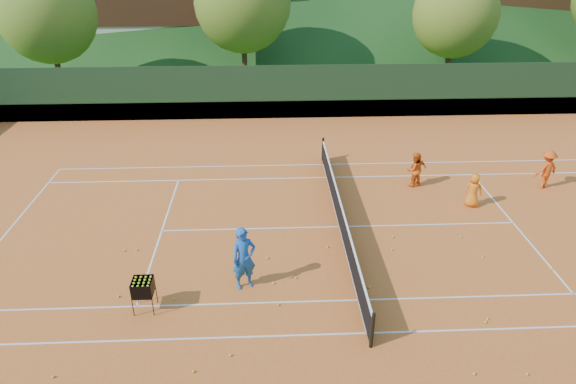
{
  "coord_description": "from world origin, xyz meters",
  "views": [
    {
      "loc": [
        -2.58,
        -15.82,
        9.68
      ],
      "look_at": [
        -1.88,
        0.0,
        1.48
      ],
      "focal_mm": 32.0,
      "sensor_mm": 36.0,
      "label": 1
    }
  ],
  "objects_px": {
    "student_d": "(546,169)",
    "tennis_net": "(340,215)",
    "coach": "(244,258)",
    "student_b": "(418,169)",
    "student_c": "(473,190)",
    "student_a": "(414,169)",
    "ball_hopper": "(143,288)"
  },
  "relations": [
    {
      "from": "student_b",
      "to": "coach",
      "type": "bearing_deg",
      "value": 25.21
    },
    {
      "from": "student_a",
      "to": "ball_hopper",
      "type": "height_order",
      "value": "student_a"
    },
    {
      "from": "coach",
      "to": "student_d",
      "type": "distance_m",
      "value": 13.62
    },
    {
      "from": "coach",
      "to": "student_a",
      "type": "bearing_deg",
      "value": 20.84
    },
    {
      "from": "student_b",
      "to": "ball_hopper",
      "type": "height_order",
      "value": "student_b"
    },
    {
      "from": "coach",
      "to": "student_a",
      "type": "xyz_separation_m",
      "value": [
        6.81,
        6.49,
        -0.26
      ]
    },
    {
      "from": "tennis_net",
      "to": "student_b",
      "type": "bearing_deg",
      "value": 42.11
    },
    {
      "from": "student_a",
      "to": "coach",
      "type": "bearing_deg",
      "value": 27.96
    },
    {
      "from": "student_b",
      "to": "student_d",
      "type": "bearing_deg",
      "value": 155.91
    },
    {
      "from": "student_d",
      "to": "ball_hopper",
      "type": "bearing_deg",
      "value": 6.89
    },
    {
      "from": "student_a",
      "to": "student_c",
      "type": "distance_m",
      "value": 2.6
    },
    {
      "from": "tennis_net",
      "to": "ball_hopper",
      "type": "relative_size",
      "value": 12.07
    },
    {
      "from": "coach",
      "to": "student_c",
      "type": "relative_size",
      "value": 1.48
    },
    {
      "from": "student_a",
      "to": "student_d",
      "type": "bearing_deg",
      "value": 160.16
    },
    {
      "from": "ball_hopper",
      "to": "coach",
      "type": "bearing_deg",
      "value": 18.54
    },
    {
      "from": "student_d",
      "to": "student_a",
      "type": "bearing_deg",
      "value": -22.45
    },
    {
      "from": "student_d",
      "to": "tennis_net",
      "type": "bearing_deg",
      "value": -0.77
    },
    {
      "from": "student_a",
      "to": "student_c",
      "type": "xyz_separation_m",
      "value": [
        1.82,
        -1.86,
        -0.06
      ]
    },
    {
      "from": "coach",
      "to": "student_b",
      "type": "xyz_separation_m",
      "value": [
        7.0,
        6.63,
        -0.32
      ]
    },
    {
      "from": "ball_hopper",
      "to": "student_b",
      "type": "bearing_deg",
      "value": 37.7
    },
    {
      "from": "ball_hopper",
      "to": "tennis_net",
      "type": "bearing_deg",
      "value": 34.76
    },
    {
      "from": "tennis_net",
      "to": "ball_hopper",
      "type": "height_order",
      "value": "tennis_net"
    },
    {
      "from": "coach",
      "to": "student_b",
      "type": "height_order",
      "value": "coach"
    },
    {
      "from": "student_a",
      "to": "tennis_net",
      "type": "relative_size",
      "value": 0.12
    },
    {
      "from": "coach",
      "to": "student_c",
      "type": "bearing_deg",
      "value": 5.46
    },
    {
      "from": "student_a",
      "to": "tennis_net",
      "type": "xyz_separation_m",
      "value": [
        -3.49,
        -3.18,
        -0.24
      ]
    },
    {
      "from": "student_b",
      "to": "tennis_net",
      "type": "relative_size",
      "value": 0.11
    },
    {
      "from": "student_d",
      "to": "tennis_net",
      "type": "relative_size",
      "value": 0.14
    },
    {
      "from": "student_a",
      "to": "student_c",
      "type": "height_order",
      "value": "student_a"
    },
    {
      "from": "student_c",
      "to": "tennis_net",
      "type": "bearing_deg",
      "value": 33.22
    },
    {
      "from": "student_c",
      "to": "tennis_net",
      "type": "height_order",
      "value": "student_c"
    },
    {
      "from": "student_c",
      "to": "tennis_net",
      "type": "relative_size",
      "value": 0.11
    }
  ]
}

